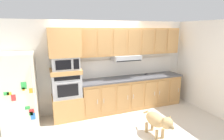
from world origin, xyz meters
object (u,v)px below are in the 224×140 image
microwave (65,63)px  built_in_oven (66,85)px  refrigerator (19,91)px  dog (158,121)px  screwdriver (146,74)px

microwave → built_in_oven: bearing=179.2°
built_in_oven → refrigerator: bearing=-176.4°
refrigerator → built_in_oven: 1.08m
built_in_oven → microwave: bearing=-0.8°
refrigerator → built_in_oven: bearing=3.6°
refrigerator → dog: 3.16m
microwave → dog: (1.67, -1.57, -1.08)m
refrigerator → microwave: bearing=3.6°
microwave → refrigerator: bearing=-176.4°
built_in_oven → dog: (1.67, -1.57, -0.52)m
screwdriver → dog: size_ratio=0.17×
refrigerator → dog: (2.74, -1.50, -0.50)m
microwave → screwdriver: (2.40, 0.14, -0.53)m
refrigerator → dog: refrigerator is taller
microwave → dog: microwave is taller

